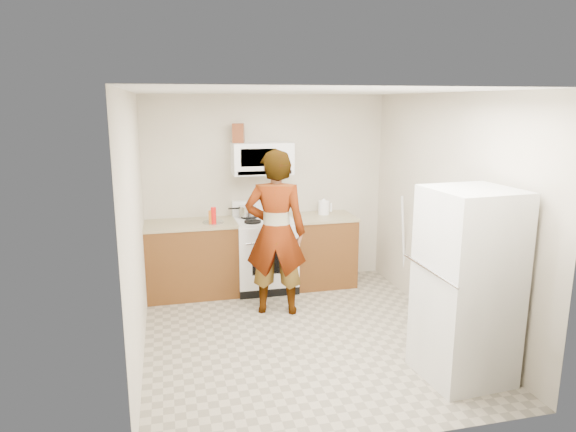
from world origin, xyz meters
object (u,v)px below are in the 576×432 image
object	(u,v)px
microwave	(262,158)
saucepan	(247,211)
fridge	(467,286)
person	(276,233)
kettle	(324,208)
gas_range	(265,253)

from	to	relation	value
microwave	saucepan	xyz separation A→B (m)	(-0.19, 0.04, -0.68)
fridge	microwave	bearing A→B (deg)	111.32
person	saucepan	world-z (taller)	person
person	kettle	bearing A→B (deg)	-118.63
gas_range	kettle	world-z (taller)	gas_range
person	gas_range	bearing A→B (deg)	-76.36
fridge	saucepan	distance (m)	3.12
microwave	saucepan	distance (m)	0.71
saucepan	gas_range	bearing A→B (deg)	-40.93
microwave	person	size ratio (longest dim) A/B	0.40
person	kettle	xyz separation A→B (m)	(0.85, 0.88, 0.07)
person	saucepan	distance (m)	0.97
microwave	person	bearing A→B (deg)	-91.45
person	fridge	distance (m)	2.22
saucepan	person	bearing A→B (deg)	-79.87
gas_range	person	size ratio (longest dim) A/B	0.59
gas_range	fridge	distance (m)	2.91
microwave	kettle	distance (m)	1.07
gas_range	fridge	xyz separation A→B (m)	(1.28, -2.58, 0.36)
microwave	fridge	distance (m)	3.12
gas_range	saucepan	size ratio (longest dim) A/B	4.95
person	kettle	size ratio (longest dim) A/B	10.70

